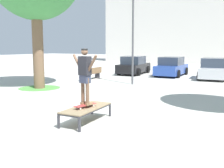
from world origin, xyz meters
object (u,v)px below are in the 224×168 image
object	(u,v)px
skate_box	(86,109)
park_bench	(91,73)
light_post	(133,21)
car_silver	(213,69)
car_black	(134,66)
skateboard	(85,105)
skater	(85,73)
car_blue	(172,67)

from	to	relation	value
skate_box	park_bench	xyz separation A→B (m)	(-6.17, 8.72, 0.03)
park_bench	light_post	size ratio (longest dim) A/B	0.42
car_silver	car_black	bearing A→B (deg)	178.95
skateboard	skater	size ratio (longest dim) A/B	0.48
skateboard	light_post	bearing A→B (deg)	107.79
skate_box	skateboard	world-z (taller)	skateboard
park_bench	car_silver	bearing A→B (deg)	34.62
car_silver	light_post	xyz separation A→B (m)	(-3.63, -5.58, 3.13)
car_blue	light_post	world-z (taller)	light_post
park_bench	skateboard	bearing A→B (deg)	-54.88
skate_box	car_silver	bearing A→B (deg)	85.73
car_black	car_silver	xyz separation A→B (m)	(6.46, -0.12, 0.00)
car_silver	light_post	world-z (taller)	light_post
skater	car_silver	world-z (taller)	skater
skate_box	car_black	bearing A→B (deg)	111.50
car_silver	car_blue	bearing A→B (deg)	173.66
skate_box	skater	distance (m)	1.12
skate_box	skater	bearing A→B (deg)	-84.14
car_blue	light_post	bearing A→B (deg)	-93.86
skateboard	skater	world-z (taller)	skater
car_silver	park_bench	world-z (taller)	car_silver
car_silver	park_bench	xyz separation A→B (m)	(-7.19, -4.96, -0.24)
skater	car_silver	size ratio (longest dim) A/B	0.39
skater	car_black	bearing A→B (deg)	111.45
car_blue	skateboard	bearing A→B (deg)	-81.07
skate_box	car_black	distance (m)	14.83
light_post	skate_box	bearing A→B (deg)	-72.14
car_blue	car_silver	distance (m)	3.25
car_blue	light_post	size ratio (longest dim) A/B	0.74
skateboard	car_silver	world-z (taller)	car_silver
skate_box	light_post	world-z (taller)	light_post
car_blue	light_post	xyz separation A→B (m)	(-0.40, -5.94, 3.13)
skate_box	light_post	distance (m)	9.17
car_blue	light_post	distance (m)	6.73
skate_box	car_blue	distance (m)	14.22
park_bench	car_blue	bearing A→B (deg)	53.37
skateboard	park_bench	distance (m)	10.72
skater	car_blue	bearing A→B (deg)	98.93
skate_box	skater	xyz separation A→B (m)	(0.01, -0.05, 1.12)
skateboard	car_black	distance (m)	14.88
skater	park_bench	world-z (taller)	skater
skateboard	car_blue	world-z (taller)	car_blue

